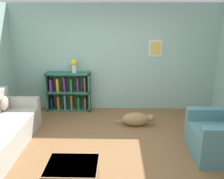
{
  "coord_description": "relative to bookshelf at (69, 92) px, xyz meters",
  "views": [
    {
      "loc": [
        0.11,
        -3.85,
        2.34
      ],
      "look_at": [
        0.0,
        0.4,
        1.05
      ],
      "focal_mm": 40.0,
      "sensor_mm": 36.0,
      "label": 1
    }
  ],
  "objects": [
    {
      "name": "ground_plane",
      "position": [
        1.13,
        -2.06,
        -0.47
      ],
      "size": [
        14.0,
        14.0,
        0.0
      ],
      "primitive_type": "plane",
      "color": "brown"
    },
    {
      "name": "wall_back",
      "position": [
        1.13,
        0.19,
        0.83
      ],
      "size": [
        5.6,
        0.13,
        2.6
      ],
      "color": "#93BCB2",
      "rests_on": "ground_plane"
    },
    {
      "name": "bookshelf",
      "position": [
        0.0,
        0.0,
        0.0
      ],
      "size": [
        1.08,
        0.28,
        0.97
      ],
      "color": "#2D6B56",
      "rests_on": "ground_plane"
    },
    {
      "name": "coffee_table",
      "position": [
        0.64,
        -3.12,
        -0.22
      ],
      "size": [
        0.68,
        0.56,
        0.47
      ],
      "color": "#846647",
      "rests_on": "ground_plane"
    },
    {
      "name": "dog",
      "position": [
        1.64,
        -0.9,
        -0.32
      ],
      "size": [
        0.86,
        0.27,
        0.3
      ],
      "color": "#9E7A4C",
      "rests_on": "ground_plane"
    },
    {
      "name": "vase",
      "position": [
        0.17,
        -0.02,
        0.69
      ],
      "size": [
        0.16,
        0.16,
        0.33
      ],
      "color": "silver",
      "rests_on": "bookshelf"
    }
  ]
}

